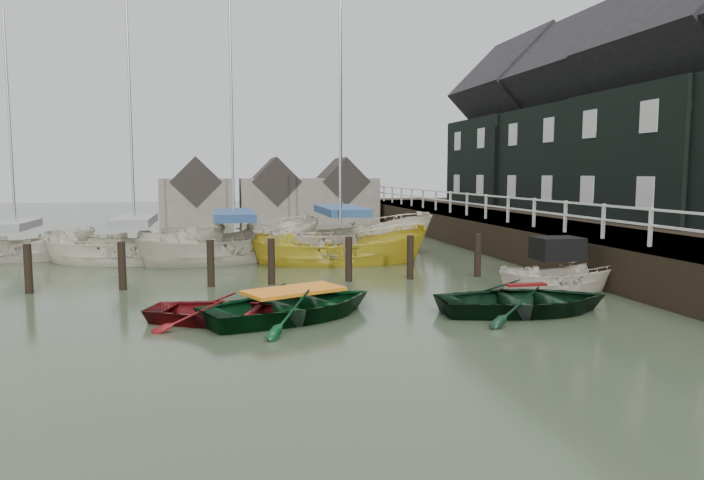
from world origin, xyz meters
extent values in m
plane|color=#323D26|center=(0.00, 0.00, 0.00)|extent=(120.00, 120.00, 0.00)
cube|color=black|center=(9.50, 10.00, 1.40)|extent=(3.00, 32.00, 0.20)
cube|color=silver|center=(8.00, 10.00, 2.45)|extent=(0.06, 32.00, 0.06)
cube|color=silver|center=(8.00, 10.00, 2.05)|extent=(0.06, 32.00, 0.06)
cube|color=black|center=(15.00, 10.00, 0.00)|extent=(14.00, 38.00, 1.50)
cube|color=black|center=(15.00, 5.00, 4.00)|extent=(6.40, 7.00, 5.00)
cube|color=black|center=(15.00, 5.00, 8.25)|extent=(6.52, 7.14, 6.52)
cube|color=black|center=(15.00, 12.00, 4.00)|extent=(6.00, 7.00, 5.00)
cube|color=black|center=(15.00, 12.00, 8.25)|extent=(6.11, 7.14, 6.11)
cube|color=black|center=(15.00, 19.00, 4.00)|extent=(6.40, 7.00, 5.00)
cube|color=black|center=(15.00, 19.00, 8.25)|extent=(6.52, 7.14, 6.52)
cylinder|color=black|center=(-8.00, 3.00, 0.50)|extent=(0.22, 0.22, 1.80)
cylinder|color=black|center=(-5.50, 3.00, 0.50)|extent=(0.22, 0.22, 1.80)
cylinder|color=black|center=(-3.00, 3.00, 0.50)|extent=(0.22, 0.22, 1.80)
cylinder|color=black|center=(-1.20, 3.00, 0.50)|extent=(0.22, 0.22, 1.80)
cylinder|color=black|center=(1.20, 3.00, 0.50)|extent=(0.22, 0.22, 1.80)
cylinder|color=black|center=(3.20, 3.00, 0.50)|extent=(0.22, 0.22, 1.80)
cylinder|color=black|center=(5.50, 3.00, 0.50)|extent=(0.22, 0.22, 1.80)
cube|color=#665B51|center=(-4.00, 26.00, 1.50)|extent=(4.50, 4.00, 3.00)
cube|color=#282321|center=(-4.00, 26.00, 2.80)|extent=(3.18, 4.08, 3.18)
cube|color=#665B51|center=(1.00, 26.00, 1.50)|extent=(4.50, 4.00, 3.00)
cube|color=#282321|center=(1.00, 26.00, 2.80)|extent=(3.18, 4.08, 3.18)
cube|color=#665B51|center=(5.50, 26.00, 1.50)|extent=(4.50, 4.00, 3.00)
cube|color=#282321|center=(5.50, 26.00, 2.80)|extent=(3.18, 4.08, 3.18)
imported|color=#5E0D10|center=(-2.62, -1.65, 0.00)|extent=(4.27, 3.63, 0.75)
imported|color=black|center=(-1.08, -1.62, 0.00)|extent=(5.27, 4.62, 0.91)
imported|color=black|center=(4.48, -2.21, 0.00)|extent=(4.44, 3.28, 0.89)
imported|color=beige|center=(6.80, 0.17, 0.00)|extent=(3.78, 1.46, 1.46)
cube|color=black|center=(6.80, 0.37, 1.21)|extent=(1.31, 1.01, 0.65)
imported|color=beige|center=(-5.84, 8.85, 0.00)|extent=(7.30, 3.99, 2.67)
cylinder|color=#B2B2B7|center=(-5.84, 8.85, 5.61)|extent=(0.10, 0.10, 8.29)
cube|color=gray|center=(-5.84, 8.85, 1.59)|extent=(4.01, 2.15, 0.30)
imported|color=beige|center=(-2.15, 8.70, 0.00)|extent=(8.16, 5.71, 2.95)
cylinder|color=#B2B2B7|center=(-2.15, 8.70, 6.59)|extent=(0.10, 0.10, 9.94)
cube|color=navy|center=(-2.15, 8.70, 1.74)|extent=(4.46, 3.09, 0.30)
imported|color=gold|center=(1.72, 7.00, 0.00)|extent=(6.85, 3.24, 2.55)
cylinder|color=#B2B2B7|center=(1.72, 7.00, 5.35)|extent=(0.10, 0.10, 7.90)
imported|color=beige|center=(2.24, 9.45, 0.00)|extent=(8.13, 3.30, 3.10)
cylinder|color=#B2B2B7|center=(2.24, 9.45, 6.36)|extent=(0.10, 0.10, 9.31)
cube|color=navy|center=(2.24, 9.45, 1.82)|extent=(4.47, 1.76, 0.30)
imported|color=beige|center=(-10.43, 10.50, 0.00)|extent=(5.88, 2.33, 2.25)
cylinder|color=#B2B2B7|center=(-10.43, 10.50, 5.41)|extent=(0.10, 0.10, 8.34)
cube|color=gray|center=(-10.43, 10.50, 1.36)|extent=(3.23, 1.24, 0.30)
camera|label=1|loc=(-2.79, -15.92, 3.39)|focal=32.00mm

